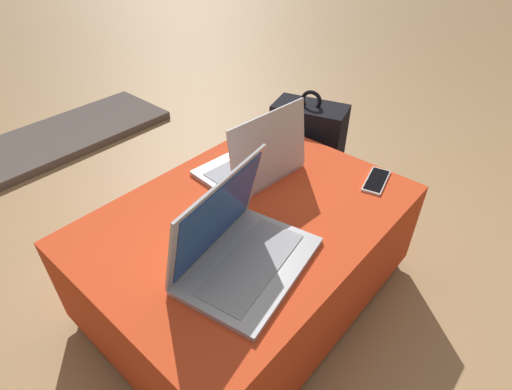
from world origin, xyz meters
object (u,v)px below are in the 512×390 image
Objects in this scene: laptop_near at (239,248)px; cell_phone at (376,181)px; backpack at (307,154)px; laptop_far at (255,162)px.

cell_phone is at bearing -19.55° from laptop_near.
laptop_near is 0.88m from backpack.
laptop_near reaches higher than laptop_far.
laptop_far is at bearing 25.81° from laptop_near.
laptop_far reaches higher than cell_phone.
backpack is at bearing -164.66° from laptop_far.
backpack is (0.79, 0.33, -0.21)m from laptop_near.
laptop_far is 2.10× the size of cell_phone.
laptop_far is 0.42m from cell_phone.
laptop_far reaches higher than backpack.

